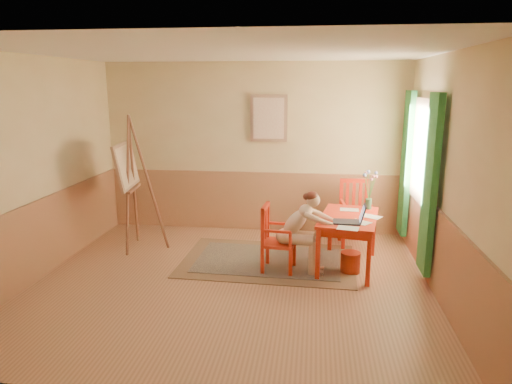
# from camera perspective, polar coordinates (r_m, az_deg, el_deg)

# --- Properties ---
(room) EXTENTS (5.04, 4.54, 2.84)m
(room) POSITION_cam_1_polar(r_m,az_deg,el_deg) (5.56, -3.27, 2.31)
(room) COLOR #B37C56
(room) RESTS_ON ground
(wainscot) EXTENTS (5.00, 4.50, 1.00)m
(wainscot) POSITION_cam_1_polar(r_m,az_deg,el_deg) (6.54, -1.91, -4.15)
(wainscot) COLOR #B07C59
(wainscot) RESTS_ON room
(window) EXTENTS (0.12, 2.01, 2.20)m
(window) POSITION_cam_1_polar(r_m,az_deg,el_deg) (6.71, 19.33, 2.98)
(window) COLOR white
(window) RESTS_ON room
(wall_portrait) EXTENTS (0.60, 0.05, 0.76)m
(wall_portrait) POSITION_cam_1_polar(r_m,az_deg,el_deg) (7.63, 1.58, 9.04)
(wall_portrait) COLOR #9A7459
(wall_portrait) RESTS_ON room
(rug) EXTENTS (2.45, 1.67, 0.02)m
(rug) POSITION_cam_1_polar(r_m,az_deg,el_deg) (6.63, 1.50, -8.40)
(rug) COLOR #8C7251
(rug) RESTS_ON room
(table) EXTENTS (0.91, 1.30, 0.72)m
(table) POSITION_cam_1_polar(r_m,az_deg,el_deg) (6.35, 11.30, -3.71)
(table) COLOR red
(table) RESTS_ON room
(chair_left) EXTENTS (0.45, 0.43, 0.90)m
(chair_left) POSITION_cam_1_polar(r_m,az_deg,el_deg) (6.17, 2.41, -5.70)
(chair_left) COLOR red
(chair_left) RESTS_ON room
(chair_back) EXTENTS (0.48, 0.50, 1.01)m
(chair_back) POSITION_cam_1_polar(r_m,az_deg,el_deg) (7.32, 12.02, -2.51)
(chair_back) COLOR red
(chair_back) RESTS_ON room
(figure) EXTENTS (0.83, 0.38, 1.11)m
(figure) POSITION_cam_1_polar(r_m,az_deg,el_deg) (6.08, 5.54, -4.44)
(figure) COLOR beige
(figure) RESTS_ON room
(laptop) EXTENTS (0.41, 0.25, 0.24)m
(laptop) POSITION_cam_1_polar(r_m,az_deg,el_deg) (6.02, 11.67, -3.29)
(laptop) COLOR #1E2338
(laptop) RESTS_ON table
(papers) EXTENTS (0.64, 1.09, 0.00)m
(papers) POSITION_cam_1_polar(r_m,az_deg,el_deg) (6.22, 12.32, -3.23)
(papers) COLOR white
(papers) RESTS_ON table
(vase) EXTENTS (0.24, 0.27, 0.55)m
(vase) POSITION_cam_1_polar(r_m,az_deg,el_deg) (6.71, 13.74, 0.08)
(vase) COLOR #3F724C
(vase) RESTS_ON table
(wastebasket) EXTENTS (0.34, 0.34, 0.28)m
(wastebasket) POSITION_cam_1_polar(r_m,az_deg,el_deg) (6.34, 11.51, -8.45)
(wastebasket) COLOR #AF2D15
(wastebasket) RESTS_ON room
(easel) EXTENTS (0.72, 0.90, 2.02)m
(easel) POSITION_cam_1_polar(r_m,az_deg,el_deg) (7.10, -15.33, 2.53)
(easel) COLOR brown
(easel) RESTS_ON room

